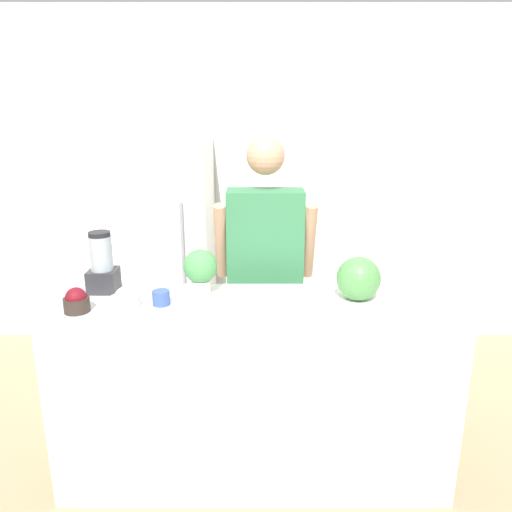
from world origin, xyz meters
TOP-DOWN VIEW (x-y plane):
  - ground_plane at (0.00, 0.00)m, footprint 14.00×14.00m
  - wall_back at (0.00, 1.97)m, footprint 8.00×0.06m
  - counter_island at (0.00, 0.32)m, footprint 1.95×0.64m
  - refrigerator at (-0.70, 1.55)m, footprint 0.77×0.76m
  - person at (0.06, 0.93)m, footprint 0.60×0.27m
  - cutting_board at (0.54, 0.35)m, footprint 0.39×0.28m
  - watermelon at (0.52, 0.37)m, footprint 0.22×0.22m
  - bowl_cherries at (-0.86, 0.25)m, footprint 0.12×0.12m
  - bowl_cream at (-0.63, 0.29)m, footprint 0.14×0.14m
  - bowl_small_blue at (-0.46, 0.33)m, footprint 0.09×0.09m
  - blender at (-0.81, 0.53)m, footprint 0.15×0.15m
  - potted_plant at (-0.28, 0.48)m, footprint 0.18×0.18m

SIDE VIEW (x-z plane):
  - ground_plane at x=0.00m, z-range 0.00..0.00m
  - counter_island at x=0.00m, z-range 0.00..0.94m
  - refrigerator at x=-0.70m, z-range 0.00..1.68m
  - person at x=0.06m, z-range 0.02..1.75m
  - cutting_board at x=0.54m, z-range 0.94..0.95m
  - bowl_small_blue at x=-0.46m, z-range 0.94..1.01m
  - bowl_cream at x=-0.63m, z-range 0.93..1.03m
  - bowl_cherries at x=-0.86m, z-range 0.93..1.05m
  - watermelon at x=0.52m, z-range 0.95..1.17m
  - potted_plant at x=-0.28m, z-range 0.96..1.20m
  - blender at x=-0.81m, z-range 0.92..1.25m
  - wall_back at x=0.00m, z-range 0.00..2.60m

